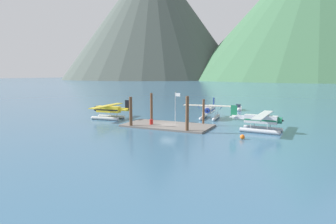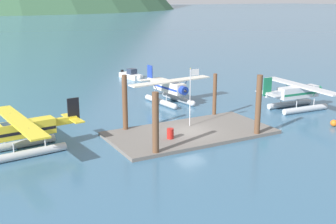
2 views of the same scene
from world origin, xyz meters
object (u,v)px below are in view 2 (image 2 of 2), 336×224
at_px(seaplane_cream_bow_right, 170,90).
at_px(seaplane_yellow_port_fwd, 24,133).
at_px(seaplane_silver_stbd_fwd, 298,95).
at_px(flagpole, 191,90).
at_px(boat_white_open_north, 131,75).
at_px(mooring_buoy, 334,123).
at_px(fuel_drum, 170,134).

height_order(seaplane_cream_bow_right, seaplane_yellow_port_fwd, same).
xyz_separation_m(seaplane_silver_stbd_fwd, seaplane_yellow_port_fwd, (-28.59, 0.39, 0.00)).
distance_m(seaplane_silver_stbd_fwd, seaplane_cream_bow_right, 14.18).
distance_m(seaplane_cream_bow_right, seaplane_yellow_port_fwd, 19.84).
height_order(seaplane_silver_stbd_fwd, seaplane_cream_bow_right, same).
relative_size(flagpole, boat_white_open_north, 1.12).
relative_size(seaplane_silver_stbd_fwd, boat_white_open_north, 2.16).
bearing_deg(seaplane_silver_stbd_fwd, mooring_buoy, -103.84).
xyz_separation_m(fuel_drum, boat_white_open_north, (8.80, 28.22, -0.25)).
bearing_deg(boat_white_open_north, flagpole, -101.63).
distance_m(flagpole, seaplane_silver_stbd_fwd, 14.02).
height_order(flagpole, mooring_buoy, flagpole).
height_order(seaplane_silver_stbd_fwd, seaplane_yellow_port_fwd, same).
bearing_deg(mooring_buoy, seaplane_cream_bow_right, 120.84).
relative_size(flagpole, mooring_buoy, 8.49).
relative_size(flagpole, fuel_drum, 6.17).
distance_m(fuel_drum, mooring_buoy, 16.15).
bearing_deg(flagpole, seaplane_yellow_port_fwd, 176.49).
bearing_deg(seaplane_cream_bow_right, fuel_drum, -118.40).
height_order(mooring_buoy, seaplane_yellow_port_fwd, seaplane_yellow_port_fwd).
bearing_deg(seaplane_silver_stbd_fwd, fuel_drum, -170.60).
bearing_deg(mooring_buoy, fuel_drum, 167.72).
relative_size(mooring_buoy, boat_white_open_north, 0.13).
xyz_separation_m(flagpole, seaplane_cream_bow_right, (3.04, 9.70, -2.14)).
height_order(flagpole, seaplane_cream_bow_right, flagpole).
distance_m(mooring_buoy, seaplane_cream_bow_right, 18.09).
bearing_deg(seaplane_yellow_port_fwd, mooring_buoy, -13.90).
height_order(flagpole, seaplane_yellow_port_fwd, flagpole).
distance_m(fuel_drum, seaplane_silver_stbd_fwd, 17.58).
xyz_separation_m(seaplane_cream_bow_right, boat_white_open_north, (2.28, 16.17, -1.09)).
bearing_deg(seaplane_silver_stbd_fwd, boat_white_open_north, 108.58).
relative_size(mooring_buoy, seaplane_cream_bow_right, 0.06).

